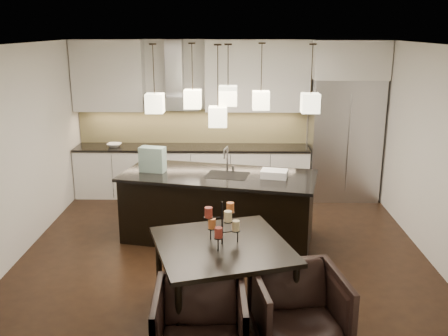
{
  "coord_description": "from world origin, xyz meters",
  "views": [
    {
      "loc": [
        0.12,
        -6.35,
        3.01
      ],
      "look_at": [
        0.0,
        0.2,
        1.15
      ],
      "focal_mm": 40.0,
      "sensor_mm": 36.0,
      "label": 1
    }
  ],
  "objects_px": {
    "refrigerator": "(344,139)",
    "armchair_left": "(200,328)",
    "island_body": "(218,208)",
    "dining_table": "(222,278)",
    "armchair_right": "(299,311)"
  },
  "relations": [
    {
      "from": "refrigerator",
      "to": "armchair_left",
      "type": "bearing_deg",
      "value": -115.25
    },
    {
      "from": "island_body",
      "to": "dining_table",
      "type": "distance_m",
      "value": 1.99
    },
    {
      "from": "refrigerator",
      "to": "island_body",
      "type": "relative_size",
      "value": 0.81
    },
    {
      "from": "dining_table",
      "to": "refrigerator",
      "type": "bearing_deg",
      "value": 44.5
    },
    {
      "from": "island_body",
      "to": "armchair_left",
      "type": "height_order",
      "value": "island_body"
    },
    {
      "from": "refrigerator",
      "to": "armchair_right",
      "type": "xyz_separation_m",
      "value": [
        -1.34,
        -4.51,
        -0.68
      ]
    },
    {
      "from": "armchair_left",
      "to": "armchair_right",
      "type": "bearing_deg",
      "value": 14.61
    },
    {
      "from": "refrigerator",
      "to": "armchair_right",
      "type": "relative_size",
      "value": 2.5
    },
    {
      "from": "refrigerator",
      "to": "armchair_right",
      "type": "height_order",
      "value": "refrigerator"
    },
    {
      "from": "refrigerator",
      "to": "dining_table",
      "type": "bearing_deg",
      "value": -118.14
    },
    {
      "from": "dining_table",
      "to": "armchair_right",
      "type": "bearing_deg",
      "value": -56.66
    },
    {
      "from": "refrigerator",
      "to": "island_body",
      "type": "height_order",
      "value": "refrigerator"
    },
    {
      "from": "armchair_left",
      "to": "refrigerator",
      "type": "bearing_deg",
      "value": 62.01
    },
    {
      "from": "island_body",
      "to": "dining_table",
      "type": "xyz_separation_m",
      "value": [
        0.1,
        -1.99,
        -0.07
      ]
    },
    {
      "from": "dining_table",
      "to": "armchair_left",
      "type": "relative_size",
      "value": 1.58
    }
  ]
}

